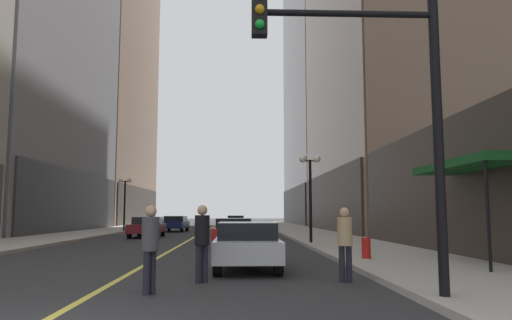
# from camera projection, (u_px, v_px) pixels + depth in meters

# --- Properties ---
(ground_plane) EXTENTS (200.00, 200.00, 0.00)m
(ground_plane) POSITION_uv_depth(u_px,v_px,m) (204.00, 232.00, 40.43)
(ground_plane) COLOR #2D2D30
(sidewalk_left) EXTENTS (4.50, 78.00, 0.15)m
(sidewalk_left) POSITION_uv_depth(u_px,v_px,m) (105.00, 231.00, 40.13)
(sidewalk_left) COLOR #ADA8A0
(sidewalk_left) RESTS_ON ground
(sidewalk_right) EXTENTS (4.50, 78.00, 0.15)m
(sidewalk_right) POSITION_uv_depth(u_px,v_px,m) (301.00, 231.00, 40.75)
(sidewalk_right) COLOR #ADA8A0
(sidewalk_right) RESTS_ON ground
(lane_centre_stripe) EXTENTS (0.16, 70.00, 0.01)m
(lane_centre_stripe) POSITION_uv_depth(u_px,v_px,m) (204.00, 232.00, 40.43)
(lane_centre_stripe) COLOR #E5D64C
(lane_centre_stripe) RESTS_ON ground
(storefront_awning_right) EXTENTS (1.60, 4.89, 3.12)m
(storefront_awning_right) POSITION_uv_depth(u_px,v_px,m) (469.00, 165.00, 14.30)
(storefront_awning_right) COLOR #144C1E
(storefront_awning_right) RESTS_ON ground
(car_silver) EXTENTS (1.79, 4.26, 1.32)m
(car_silver) POSITION_uv_depth(u_px,v_px,m) (247.00, 244.00, 13.52)
(car_silver) COLOR #B7B7BC
(car_silver) RESTS_ON ground
(car_red) EXTENTS (2.07, 4.37, 1.32)m
(car_red) POSITION_uv_depth(u_px,v_px,m) (235.00, 230.00, 23.71)
(car_red) COLOR #B21919
(car_red) RESTS_ON ground
(car_maroon) EXTENTS (1.88, 4.70, 1.32)m
(car_maroon) POSITION_uv_depth(u_px,v_px,m) (147.00, 226.00, 31.46)
(car_maroon) COLOR maroon
(car_maroon) RESTS_ON ground
(car_navy) EXTENTS (2.03, 4.41, 1.32)m
(car_navy) POSITION_uv_depth(u_px,v_px,m) (175.00, 223.00, 41.11)
(car_navy) COLOR #141E4C
(car_navy) RESTS_ON ground
(car_black) EXTENTS (1.92, 4.48, 1.32)m
(car_black) POSITION_uv_depth(u_px,v_px,m) (235.00, 222.00, 48.16)
(car_black) COLOR black
(car_black) RESTS_ON ground
(pedestrian_in_black_coat) EXTENTS (0.46, 0.46, 1.76)m
(pedestrian_in_black_coat) POSITION_uv_depth(u_px,v_px,m) (202.00, 237.00, 11.00)
(pedestrian_in_black_coat) COLOR black
(pedestrian_in_black_coat) RESTS_ON ground
(pedestrian_with_orange_bag) EXTENTS (0.47, 0.47, 1.73)m
(pedestrian_with_orange_bag) POSITION_uv_depth(u_px,v_px,m) (150.00, 242.00, 9.47)
(pedestrian_with_orange_bag) COLOR black
(pedestrian_with_orange_bag) RESTS_ON ground
(pedestrian_in_tan_trench) EXTENTS (0.36, 0.36, 1.71)m
(pedestrian_in_tan_trench) POSITION_uv_depth(u_px,v_px,m) (345.00, 238.00, 11.07)
(pedestrian_in_tan_trench) COLOR black
(pedestrian_in_tan_trench) RESTS_ON ground
(traffic_light_near_right) EXTENTS (3.43, 0.35, 5.65)m
(traffic_light_near_right) POSITION_uv_depth(u_px,v_px,m) (379.00, 92.00, 8.63)
(traffic_light_near_right) COLOR black
(traffic_light_near_right) RESTS_ON ground
(street_lamp_left_far) EXTENTS (1.06, 0.36, 4.43)m
(street_lamp_left_far) POSITION_uv_depth(u_px,v_px,m) (125.00, 192.00, 39.30)
(street_lamp_left_far) COLOR black
(street_lamp_left_far) RESTS_ON ground
(street_lamp_right_mid) EXTENTS (1.06, 0.36, 4.43)m
(street_lamp_right_mid) POSITION_uv_depth(u_px,v_px,m) (310.00, 179.00, 23.73)
(street_lamp_right_mid) COLOR black
(street_lamp_right_mid) RESTS_ON ground
(fire_hydrant_right) EXTENTS (0.28, 0.28, 0.80)m
(fire_hydrant_right) POSITION_uv_depth(u_px,v_px,m) (366.00, 250.00, 15.22)
(fire_hydrant_right) COLOR red
(fire_hydrant_right) RESTS_ON ground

